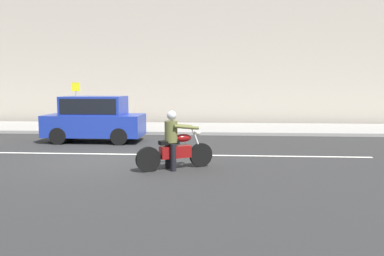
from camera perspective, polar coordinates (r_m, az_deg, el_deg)
The scene contains 7 objects.
ground_plane at distance 12.02m, azimuth -13.70°, elevation -4.54°, with size 80.00×80.00×0.00m, color #272727.
sidewalk_slab at distance 19.69m, azimuth -6.65°, elevation 0.03°, with size 40.00×4.40×0.14m, color gray.
building_facade at distance 23.07m, azimuth -5.21°, elevation 12.76°, with size 40.00×1.40×9.61m, color #A89E8E.
lane_marking_stripe at distance 13.04m, azimuth -14.96°, elevation -3.70°, with size 18.00×0.14×0.01m, color silver.
motorcycle_with_rider_olive at distance 10.24m, azimuth -2.56°, elevation -2.57°, with size 1.96×1.17×1.57m.
parked_hatchback_cobalt_blue at distance 15.64m, azimuth -14.23°, elevation 1.40°, with size 3.78×1.76×1.80m.
street_sign_post at distance 20.57m, azimuth -16.79°, elevation 4.12°, with size 0.44×0.08×2.26m.
Camera 1 is at (3.63, -11.24, 2.24)m, focal length 35.97 mm.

